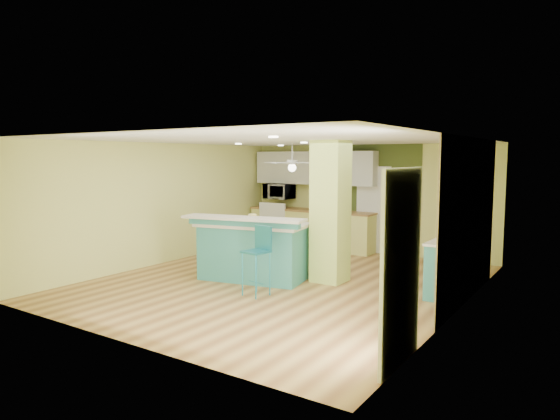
% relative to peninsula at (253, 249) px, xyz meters
% --- Properties ---
extents(floor, '(6.00, 7.00, 0.01)m').
position_rel_peninsula_xyz_m(floor, '(0.58, 0.14, -0.55)').
color(floor, brown).
rests_on(floor, ground).
extents(ceiling, '(6.00, 7.00, 0.01)m').
position_rel_peninsula_xyz_m(ceiling, '(0.58, 0.14, 1.96)').
color(ceiling, white).
rests_on(ceiling, wall_back).
extents(wall_back, '(6.00, 0.01, 2.50)m').
position_rel_peninsula_xyz_m(wall_back, '(0.58, 3.64, 0.70)').
color(wall_back, '#DFE279').
rests_on(wall_back, floor).
extents(wall_front, '(6.00, 0.01, 2.50)m').
position_rel_peninsula_xyz_m(wall_front, '(0.58, -3.37, 0.70)').
color(wall_front, '#DFE279').
rests_on(wall_front, floor).
extents(wall_left, '(0.01, 7.00, 2.50)m').
position_rel_peninsula_xyz_m(wall_left, '(-2.43, 0.14, 0.70)').
color(wall_left, '#DFE279').
rests_on(wall_left, floor).
extents(wall_right, '(0.01, 7.00, 2.50)m').
position_rel_peninsula_xyz_m(wall_right, '(3.58, 0.14, 0.70)').
color(wall_right, '#DFE279').
rests_on(wall_right, floor).
extents(wood_panel, '(0.02, 3.40, 2.50)m').
position_rel_peninsula_xyz_m(wood_panel, '(3.57, 0.74, 0.70)').
color(wood_panel, olive).
rests_on(wood_panel, floor).
extents(olive_accent, '(2.20, 0.02, 2.50)m').
position_rel_peninsula_xyz_m(olive_accent, '(0.78, 3.63, 0.70)').
color(olive_accent, '#415020').
rests_on(olive_accent, floor).
extents(interior_door, '(0.82, 0.05, 2.00)m').
position_rel_peninsula_xyz_m(interior_door, '(0.78, 3.60, 0.45)').
color(interior_door, white).
rests_on(interior_door, floor).
extents(french_door, '(0.04, 1.08, 2.10)m').
position_rel_peninsula_xyz_m(french_door, '(3.55, -2.16, 0.50)').
color(french_door, silver).
rests_on(french_door, floor).
extents(column, '(0.55, 0.55, 2.50)m').
position_rel_peninsula_xyz_m(column, '(1.23, 0.64, 0.70)').
color(column, '#C8DE67').
rests_on(column, floor).
extents(kitchen_run, '(3.25, 0.63, 0.94)m').
position_rel_peninsula_xyz_m(kitchen_run, '(-0.72, 3.34, -0.08)').
color(kitchen_run, '#E6E678').
rests_on(kitchen_run, floor).
extents(stove, '(0.76, 0.66, 1.08)m').
position_rel_peninsula_xyz_m(stove, '(-1.67, 3.33, -0.09)').
color(stove, white).
rests_on(stove, floor).
extents(upper_cabinets, '(3.20, 0.34, 0.80)m').
position_rel_peninsula_xyz_m(upper_cabinets, '(-0.72, 3.46, 1.40)').
color(upper_cabinets, silver).
rests_on(upper_cabinets, wall_back).
extents(microwave, '(0.70, 0.48, 0.39)m').
position_rel_peninsula_xyz_m(microwave, '(-1.67, 3.34, 0.80)').
color(microwave, silver).
rests_on(microwave, wall_back).
extents(ceiling_fan, '(1.41, 1.41, 0.61)m').
position_rel_peninsula_xyz_m(ceiling_fan, '(-0.52, 2.14, 1.53)').
color(ceiling_fan, white).
rests_on(ceiling_fan, ceiling).
extents(pendant_lamp, '(0.14, 0.14, 0.69)m').
position_rel_peninsula_xyz_m(pendant_lamp, '(3.23, 0.89, 1.34)').
color(pendant_lamp, silver).
rests_on(pendant_lamp, ceiling).
extents(wall_decor, '(0.03, 0.90, 0.70)m').
position_rel_peninsula_xyz_m(wall_decor, '(3.54, 0.94, 1.00)').
color(wall_decor, brown).
rests_on(wall_decor, wood_panel).
extents(peninsula, '(2.27, 1.56, 1.18)m').
position_rel_peninsula_xyz_m(peninsula, '(0.00, 0.00, 0.00)').
color(peninsula, teal).
rests_on(peninsula, floor).
extents(bar_stool, '(0.42, 0.42, 1.11)m').
position_rel_peninsula_xyz_m(bar_stool, '(0.70, -0.77, 0.20)').
color(bar_stool, teal).
rests_on(bar_stool, floor).
extents(side_counter, '(0.59, 1.39, 0.89)m').
position_rel_peninsula_xyz_m(side_counter, '(3.28, 1.00, -0.10)').
color(side_counter, teal).
rests_on(side_counter, floor).
extents(fruit_bowl, '(0.29, 0.29, 0.07)m').
position_rel_peninsula_xyz_m(fruit_bowl, '(-0.10, 3.27, 0.43)').
color(fruit_bowl, '#331E15').
rests_on(fruit_bowl, kitchen_run).
extents(canister, '(0.15, 0.15, 0.17)m').
position_rel_peninsula_xyz_m(canister, '(0.00, -0.02, 0.56)').
color(canister, yellow).
rests_on(canister, peninsula).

